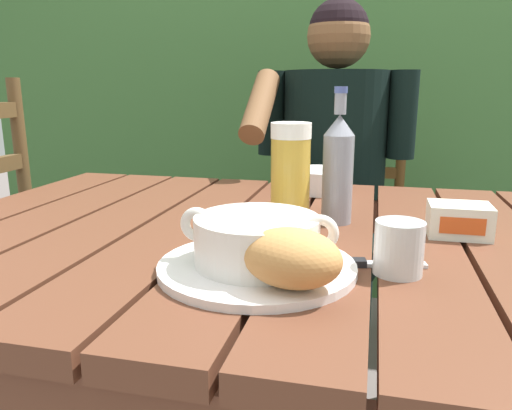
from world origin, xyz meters
TOP-DOWN VIEW (x-y plane):
  - dining_table at (-0.00, 0.00)m, footprint 1.26×0.92m
  - hedge_backdrop at (-0.10, 1.74)m, footprint 3.45×0.88m
  - chair_near_diner at (0.08, 0.90)m, footprint 0.48×0.45m
  - person_eating at (0.08, 0.70)m, footprint 0.48×0.47m
  - serving_plate at (0.05, -0.20)m, footprint 0.28×0.28m
  - soup_bowl at (0.05, -0.20)m, footprint 0.22×0.17m
  - bread_roll at (0.11, -0.28)m, footprint 0.14×0.12m
  - beer_glass at (0.06, 0.03)m, footprint 0.07×0.07m
  - beer_bottle at (0.14, 0.08)m, footprint 0.06×0.06m
  - water_glass_small at (0.24, -0.17)m, footprint 0.07×0.07m
  - butter_tub at (0.35, 0.04)m, footprint 0.10×0.08m
  - table_knife at (0.20, -0.15)m, footprint 0.15×0.05m
  - diner_bowl at (0.08, 0.35)m, footprint 0.15×0.15m

SIDE VIEW (x-z plane):
  - chair_near_diner at x=0.08m, z-range -0.01..1.02m
  - dining_table at x=0.00m, z-range 0.27..1.00m
  - person_eating at x=0.08m, z-range 0.11..1.34m
  - table_knife at x=0.20m, z-range 0.73..0.74m
  - serving_plate at x=0.05m, z-range 0.73..0.74m
  - diner_bowl at x=0.08m, z-range 0.73..0.78m
  - butter_tub at x=0.35m, z-range 0.73..0.79m
  - water_glass_small at x=0.24m, z-range 0.73..0.80m
  - soup_bowl at x=0.05m, z-range 0.74..0.81m
  - bread_roll at x=0.11m, z-range 0.74..0.81m
  - beer_glass at x=0.06m, z-range 0.73..0.92m
  - beer_bottle at x=0.14m, z-range 0.71..0.96m
  - hedge_backdrop at x=-0.10m, z-range -0.18..2.56m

